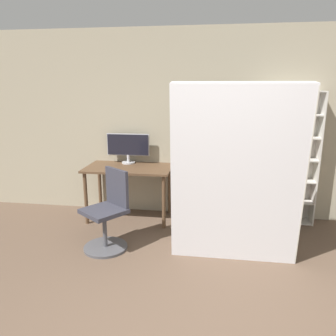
% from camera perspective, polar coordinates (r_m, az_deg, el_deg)
% --- Properties ---
extents(wall_back, '(8.00, 0.06, 2.70)m').
position_cam_1_polar(wall_back, '(4.81, 7.40, 7.41)').
color(wall_back, tan).
rests_on(wall_back, ground).
extents(desk, '(1.22, 0.69, 0.78)m').
position_cam_1_polar(desk, '(4.73, -6.82, -1.04)').
color(desk, brown).
rests_on(desk, ground).
extents(monitor, '(0.64, 0.20, 0.44)m').
position_cam_1_polar(monitor, '(4.88, -6.97, 3.78)').
color(monitor, '#B7B7BC').
rests_on(monitor, desk).
extents(office_chair, '(0.62, 0.62, 0.95)m').
position_cam_1_polar(office_chair, '(3.99, -10.40, -8.34)').
color(office_chair, '#4C4C51').
rests_on(office_chair, ground).
extents(bookshelf, '(0.84, 0.27, 1.84)m').
position_cam_1_polar(bookshelf, '(4.83, 18.62, 1.62)').
color(bookshelf, beige).
rests_on(bookshelf, ground).
extents(mattress_near, '(1.37, 0.39, 1.95)m').
position_cam_1_polar(mattress_near, '(3.53, 11.89, -1.46)').
color(mattress_near, silver).
rests_on(mattress_near, ground).
extents(mattress_far, '(1.37, 0.25, 1.94)m').
position_cam_1_polar(mattress_far, '(3.75, 11.69, -0.56)').
color(mattress_far, silver).
rests_on(mattress_far, ground).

